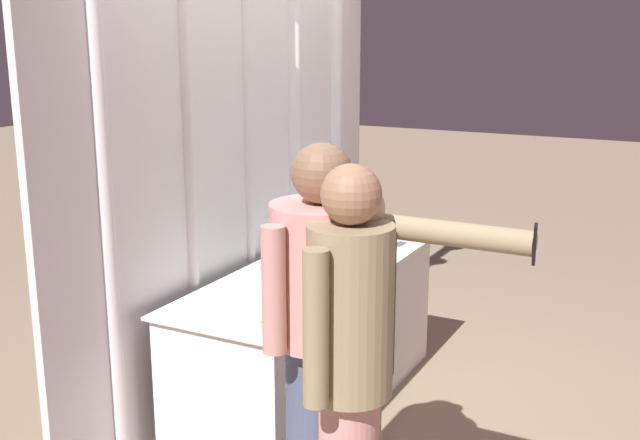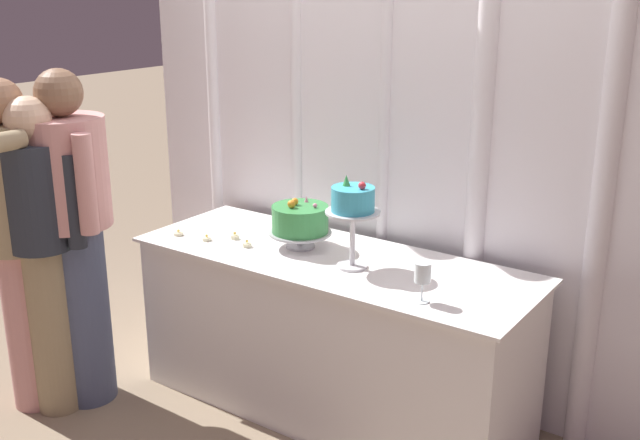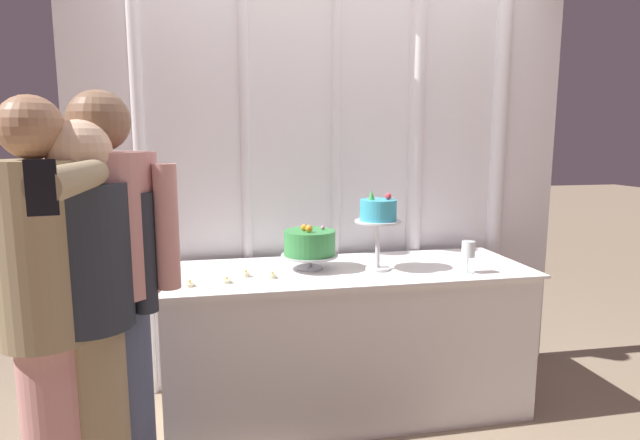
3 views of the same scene
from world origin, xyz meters
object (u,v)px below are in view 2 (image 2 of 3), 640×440
(tealight_far_right, at_px, (247,245))
(guest_man_pink_jacket, at_px, (42,244))
(tealight_near_left, at_px, (207,239))
(tealight_near_right, at_px, (235,237))
(guest_man_dark_suit, at_px, (73,230))
(tealight_far_left, at_px, (179,234))
(cake_display_nearleft, at_px, (300,221))
(wine_glass, at_px, (423,274))
(cake_display_nearright, at_px, (353,205))
(guest_girl_blue_dress, at_px, (14,232))
(cake_table, at_px, (331,335))

(tealight_far_right, xyz_separation_m, guest_man_pink_jacket, (-0.69, -0.64, 0.05))
(tealight_near_left, xyz_separation_m, tealight_near_right, (0.10, 0.10, 0.00))
(tealight_near_left, distance_m, tealight_far_right, 0.22)
(tealight_near_left, xyz_separation_m, guest_man_dark_suit, (-0.43, -0.45, 0.08))
(tealight_near_left, bearing_deg, tealight_far_left, -172.54)
(cake_display_nearleft, relative_size, tealight_far_right, 6.95)
(wine_glass, bearing_deg, cake_display_nearleft, 162.95)
(tealight_far_left, bearing_deg, cake_display_nearright, 7.71)
(wine_glass, relative_size, tealight_near_left, 3.69)
(guest_girl_blue_dress, bearing_deg, cake_display_nearright, 28.70)
(cake_display_nearleft, height_order, guest_girl_blue_dress, guest_girl_blue_dress)
(guest_girl_blue_dress, bearing_deg, wine_glass, 18.23)
(tealight_far_left, height_order, guest_girl_blue_dress, guest_girl_blue_dress)
(tealight_far_left, height_order, guest_man_pink_jacket, guest_man_pink_jacket)
(cake_table, height_order, tealight_near_right, tealight_near_right)
(tealight_near_right, height_order, guest_man_dark_suit, guest_man_dark_suit)
(tealight_near_right, xyz_separation_m, guest_man_dark_suit, (-0.53, -0.54, 0.08))
(tealight_far_right, relative_size, guest_man_pink_jacket, 0.03)
(tealight_far_right, bearing_deg, wine_glass, -5.56)
(tealight_near_left, bearing_deg, guest_girl_blue_dress, -132.71)
(tealight_near_left, bearing_deg, guest_man_pink_jacket, -128.44)
(cake_table, bearing_deg, guest_girl_blue_dress, -146.74)
(cake_table, distance_m, cake_display_nearright, 0.70)
(tealight_far_right, distance_m, guest_girl_blue_dress, 1.07)
(tealight_far_right, height_order, guest_man_dark_suit, guest_man_dark_suit)
(guest_man_dark_suit, bearing_deg, cake_display_nearleft, 36.09)
(guest_man_pink_jacket, relative_size, guest_girl_blue_dress, 0.95)
(wine_glass, height_order, tealight_far_right, wine_glass)
(cake_table, distance_m, tealight_near_right, 0.67)
(cake_display_nearright, xyz_separation_m, tealight_far_left, (-0.95, -0.13, -0.28))
(tealight_far_right, height_order, guest_girl_blue_dress, guest_girl_blue_dress)
(tealight_far_left, relative_size, tealight_near_right, 1.12)
(tealight_far_right, bearing_deg, guest_man_pink_jacket, -137.35)
(cake_table, height_order, guest_man_dark_suit, guest_man_dark_suit)
(wine_glass, distance_m, guest_man_pink_jacket, 1.76)
(tealight_near_right, distance_m, guest_girl_blue_dress, 1.02)
(cake_table, xyz_separation_m, tealight_near_left, (-0.63, -0.16, 0.40))
(tealight_far_left, relative_size, tealight_far_right, 1.09)
(cake_display_nearleft, relative_size, wine_glass, 1.82)
(tealight_near_left, relative_size, guest_girl_blue_dress, 0.03)
(cake_display_nearright, bearing_deg, cake_display_nearleft, 167.04)
(cake_display_nearleft, relative_size, tealight_near_left, 6.74)
(cake_table, relative_size, cake_display_nearleft, 6.38)
(wine_glass, xyz_separation_m, tealight_far_right, (-0.98, 0.10, -0.11))
(wine_glass, bearing_deg, guest_girl_blue_dress, -161.77)
(wine_glass, height_order, tealight_near_right, wine_glass)
(cake_display_nearright, bearing_deg, tealight_near_right, -179.39)
(guest_man_dark_suit, height_order, guest_girl_blue_dress, guest_man_dark_suit)
(cake_display_nearleft, distance_m, wine_glass, 0.81)
(cake_table, relative_size, tealight_near_left, 43.01)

